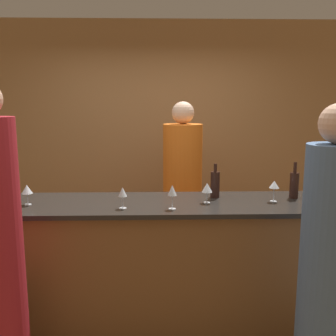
{
  "coord_description": "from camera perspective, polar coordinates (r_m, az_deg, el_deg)",
  "views": [
    {
      "loc": [
        0.03,
        -2.8,
        1.82
      ],
      "look_at": [
        0.11,
        0.1,
        1.32
      ],
      "focal_mm": 40.0,
      "sensor_mm": 36.0,
      "label": 1
    }
  ],
  "objects": [
    {
      "name": "wine_glass_2",
      "position": [
        2.91,
        23.04,
        -3.51
      ],
      "size": [
        0.06,
        0.06,
        0.16
      ],
      "color": "silver",
      "rests_on": "bar_counter"
    },
    {
      "name": "bar_counter",
      "position": [
        3.08,
        -2.11,
        -14.85
      ],
      "size": [
        2.92,
        0.68,
        1.07
      ],
      "color": "brown",
      "rests_on": "ground_plane"
    },
    {
      "name": "wine_bottle_1",
      "position": [
        3.05,
        7.18,
        -2.42
      ],
      "size": [
        0.08,
        0.08,
        0.28
      ],
      "color": "black",
      "rests_on": "bar_counter"
    },
    {
      "name": "wine_glass_3",
      "position": [
        2.87,
        -23.06,
        -3.72
      ],
      "size": [
        0.07,
        0.07,
        0.16
      ],
      "color": "silver",
      "rests_on": "bar_counter"
    },
    {
      "name": "wine_glass_0",
      "position": [
        3.0,
        15.87,
        -2.53
      ],
      "size": [
        0.08,
        0.08,
        0.17
      ],
      "color": "silver",
      "rests_on": "bar_counter"
    },
    {
      "name": "wine_glass_1",
      "position": [
        2.72,
        -6.94,
        -3.76
      ],
      "size": [
        0.06,
        0.06,
        0.16
      ],
      "color": "silver",
      "rests_on": "bar_counter"
    },
    {
      "name": "guest_1",
      "position": [
        2.45,
        23.22,
        -14.27
      ],
      "size": [
        0.33,
        0.33,
        1.83
      ],
      "color": "#4C6B93",
      "rests_on": "ground_plane"
    },
    {
      "name": "ice_bucket",
      "position": [
        3.39,
        21.64,
        -1.85
      ],
      "size": [
        0.15,
        0.15,
        0.21
      ],
      "color": "#9E9993",
      "rests_on": "bar_counter"
    },
    {
      "name": "wine_bottle_0",
      "position": [
        3.17,
        18.67,
        -2.38
      ],
      "size": [
        0.07,
        0.07,
        0.29
      ],
      "color": "black",
      "rests_on": "bar_counter"
    },
    {
      "name": "bartender",
      "position": [
        3.83,
        2.21,
        -4.92
      ],
      "size": [
        0.39,
        0.39,
        1.84
      ],
      "rotation": [
        0.0,
        0.0,
        3.14
      ],
      "color": "orange",
      "rests_on": "ground_plane"
    },
    {
      "name": "wine_glass_4",
      "position": [
        2.98,
        -20.69,
        -3.12
      ],
      "size": [
        0.08,
        0.08,
        0.15
      ],
      "color": "silver",
      "rests_on": "bar_counter"
    },
    {
      "name": "ground_plane",
      "position": [
        3.34,
        -2.05,
        -23.25
      ],
      "size": [
        14.0,
        14.0,
        0.0
      ],
      "primitive_type": "plane",
      "color": "brown"
    },
    {
      "name": "wine_glass_5",
      "position": [
        2.86,
        5.98,
        -3.06
      ],
      "size": [
        0.08,
        0.08,
        0.16
      ],
      "color": "silver",
      "rests_on": "bar_counter"
    },
    {
      "name": "back_wall",
      "position": [
        4.63,
        -1.97,
        4.56
      ],
      "size": [
        8.0,
        0.06,
        2.8
      ],
      "color": "#A37547",
      "rests_on": "ground_plane"
    },
    {
      "name": "wine_glass_6",
      "position": [
        2.68,
        0.65,
        -3.55
      ],
      "size": [
        0.06,
        0.06,
        0.18
      ],
      "color": "silver",
      "rests_on": "bar_counter"
    }
  ]
}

